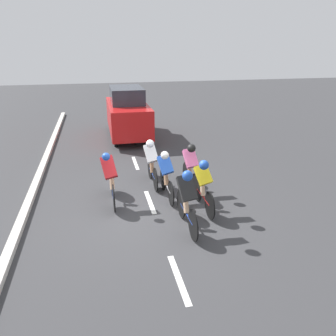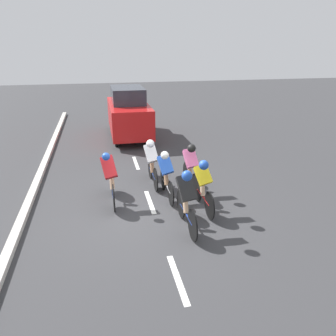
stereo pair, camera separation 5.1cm
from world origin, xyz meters
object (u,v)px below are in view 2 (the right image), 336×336
at_px(cyclist_pink, 191,165).
at_px(support_car, 129,113).
at_px(cyclist_yellow, 203,183).
at_px(cyclist_black, 186,198).
at_px(cyclist_blue, 166,173).
at_px(cyclist_white, 152,160).
at_px(cyclist_red, 110,177).

height_order(cyclist_pink, support_car, support_car).
xyz_separation_m(cyclist_yellow, support_car, (1.10, -7.57, 0.33)).
relative_size(cyclist_black, cyclist_pink, 1.07).
bearing_deg(support_car, cyclist_pink, 100.06).
xyz_separation_m(cyclist_black, cyclist_blue, (0.11, -1.72, -0.06)).
height_order(cyclist_white, cyclist_black, cyclist_black).
distance_m(cyclist_pink, support_car, 6.44).
xyz_separation_m(cyclist_yellow, cyclist_blue, (0.76, -0.92, -0.02)).
distance_m(cyclist_black, cyclist_red, 2.33).
bearing_deg(cyclist_yellow, cyclist_pink, -91.14).
height_order(cyclist_white, cyclist_pink, cyclist_white).
height_order(cyclist_black, support_car, support_car).
distance_m(cyclist_black, support_car, 8.38).
distance_m(cyclist_pink, cyclist_blue, 0.84).
bearing_deg(cyclist_red, cyclist_pink, -171.71).
relative_size(cyclist_yellow, cyclist_pink, 1.04).
bearing_deg(cyclist_black, cyclist_red, -46.59).
bearing_deg(cyclist_white, cyclist_pink, 146.87).
distance_m(cyclist_red, cyclist_blue, 1.49).
bearing_deg(cyclist_yellow, cyclist_blue, -50.51).
bearing_deg(support_car, cyclist_yellow, 98.26).
xyz_separation_m(cyclist_blue, support_car, (0.34, -6.64, 0.35)).
height_order(cyclist_white, cyclist_blue, cyclist_white).
bearing_deg(cyclist_pink, cyclist_blue, 21.39).
bearing_deg(cyclist_white, cyclist_black, 97.20).
relative_size(cyclist_white, cyclist_black, 0.97).
relative_size(cyclist_yellow, cyclist_blue, 1.00).
distance_m(cyclist_black, cyclist_blue, 1.72).
bearing_deg(cyclist_yellow, cyclist_black, 50.60).
relative_size(cyclist_white, support_car, 0.40).
bearing_deg(cyclist_blue, cyclist_pink, -158.61).
relative_size(cyclist_black, cyclist_yellow, 1.02).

